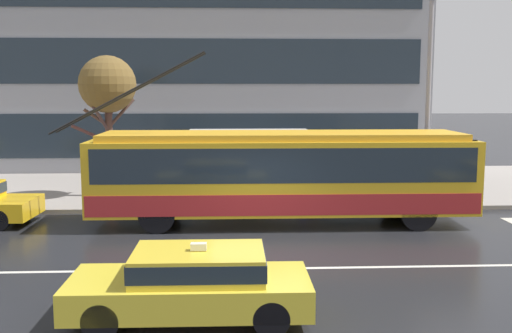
% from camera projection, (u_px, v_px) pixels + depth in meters
% --- Properties ---
extents(ground_plane, '(160.00, 160.00, 0.00)m').
position_uv_depth(ground_plane, '(261.00, 254.00, 14.50)').
color(ground_plane, black).
extents(sidewalk_slab, '(80.00, 10.00, 0.14)m').
position_uv_depth(sidewalk_slab, '(248.00, 185.00, 24.35)').
color(sidewalk_slab, gray).
rests_on(sidewalk_slab, ground_plane).
extents(lane_centre_line, '(72.00, 0.14, 0.01)m').
position_uv_depth(lane_centre_line, '(264.00, 269.00, 13.31)').
color(lane_centre_line, silver).
rests_on(lane_centre_line, ground_plane).
extents(trolleybus, '(12.50, 2.63, 5.15)m').
position_uv_depth(trolleybus, '(282.00, 173.00, 17.66)').
color(trolleybus, gold).
rests_on(trolleybus, ground_plane).
extents(taxi_oncoming_near, '(4.24, 1.78, 1.39)m').
position_uv_depth(taxi_oncoming_near, '(193.00, 281.00, 10.31)').
color(taxi_oncoming_near, yellow).
rests_on(taxi_oncoming_near, ground_plane).
extents(bus_shelter, '(4.25, 1.63, 2.46)m').
position_uv_depth(bus_shelter, '(249.00, 147.00, 20.97)').
color(bus_shelter, gray).
rests_on(bus_shelter, sidewalk_slab).
extents(pedestrian_at_shelter, '(1.24, 1.24, 1.88)m').
position_uv_depth(pedestrian_at_shelter, '(303.00, 160.00, 20.02)').
color(pedestrian_at_shelter, navy).
rests_on(pedestrian_at_shelter, sidewalk_slab).
extents(pedestrian_approaching_curb, '(1.48, 1.48, 1.91)m').
position_uv_depth(pedestrian_approaching_curb, '(316.00, 153.00, 21.60)').
color(pedestrian_approaching_curb, '#575651').
rests_on(pedestrian_approaching_curb, sidewalk_slab).
extents(street_lamp, '(0.60, 0.32, 7.13)m').
position_uv_depth(street_lamp, '(429.00, 81.00, 19.81)').
color(street_lamp, '#938F99').
rests_on(street_lamp, sidewalk_slab).
extents(street_tree_bare, '(2.30, 2.07, 5.12)m').
position_uv_depth(street_tree_bare, '(107.00, 86.00, 21.09)').
color(street_tree_bare, brown).
rests_on(street_tree_bare, sidewalk_slab).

